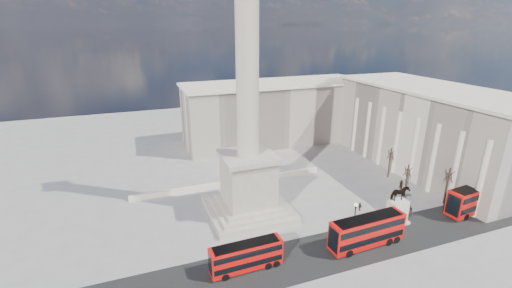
{
  "coord_description": "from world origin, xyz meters",
  "views": [
    {
      "loc": [
        -17.19,
        -45.76,
        31.39
      ],
      "look_at": [
        0.09,
        1.35,
        13.84
      ],
      "focal_mm": 24.0,
      "sensor_mm": 36.0,
      "label": 1
    }
  ],
  "objects": [
    {
      "name": "pedestrian_crossing",
      "position": [
        18.63,
        -1.74,
        0.83
      ],
      "size": [
        0.54,
        1.02,
        1.66
      ],
      "primitive_type": "imported",
      "rotation": [
        0.0,
        0.0,
        1.72
      ],
      "color": "#292623",
      "rests_on": "ground"
    },
    {
      "name": "victorian_lamp",
      "position": [
        12.1,
        -8.89,
        3.83
      ],
      "size": [
        0.56,
        0.56,
        6.5
      ],
      "rotation": [
        0.0,
        0.0,
        -0.3
      ],
      "color": "black",
      "rests_on": "ground"
    },
    {
      "name": "red_bus_a",
      "position": [
        -5.19,
        -9.42,
        2.11
      ],
      "size": [
        9.96,
        2.58,
        4.02
      ],
      "rotation": [
        0.0,
        0.0,
        0.02
      ],
      "color": "red",
      "rests_on": "ground"
    },
    {
      "name": "bare_tree_far",
      "position": [
        33.17,
        8.15,
        5.5
      ],
      "size": [
        1.71,
        1.71,
        6.98
      ],
      "rotation": [
        0.0,
        0.0,
        0.06
      ],
      "color": "#332319",
      "rests_on": "ground"
    },
    {
      "name": "building_east",
      "position": [
        45.0,
        10.0,
        9.32
      ],
      "size": [
        19.0,
        46.0,
        18.6
      ],
      "color": "beige",
      "rests_on": "ground"
    },
    {
      "name": "red_bus_c",
      "position": [
        13.26,
        -10.63,
        2.54
      ],
      "size": [
        12.02,
        3.26,
        4.83
      ],
      "rotation": [
        0.0,
        0.0,
        0.04
      ],
      "color": "red",
      "rests_on": "ground"
    },
    {
      "name": "ground",
      "position": [
        0.0,
        0.0,
        0.0
      ],
      "size": [
        180.0,
        180.0,
        0.0
      ],
      "primitive_type": "plane",
      "color": "gray",
      "rests_on": "ground"
    },
    {
      "name": "bare_tree_near",
      "position": [
        34.91,
        -4.94,
        5.93
      ],
      "size": [
        1.72,
        1.72,
        7.53
      ],
      "rotation": [
        0.0,
        0.0,
        -0.27
      ],
      "color": "#332319",
      "rests_on": "ground"
    },
    {
      "name": "balustrade_wall",
      "position": [
        0.0,
        16.0,
        0.55
      ],
      "size": [
        40.0,
        0.6,
        1.1
      ],
      "primitive_type": "cube",
      "color": "beige",
      "rests_on": "ground"
    },
    {
      "name": "building_northeast",
      "position": [
        20.0,
        40.0,
        8.32
      ],
      "size": [
        51.0,
        17.0,
        16.6
      ],
      "color": "beige",
      "rests_on": "ground"
    },
    {
      "name": "asphalt_road",
      "position": [
        5.0,
        -10.0,
        0.0
      ],
      "size": [
        120.0,
        9.0,
        0.01
      ],
      "primitive_type": "cube",
      "color": "black",
      "rests_on": "ground"
    },
    {
      "name": "red_bus_d",
      "position": [
        37.56,
        -8.87,
        2.61
      ],
      "size": [
        12.51,
        4.07,
        4.98
      ],
      "rotation": [
        0.0,
        0.0,
        0.1
      ],
      "color": "red",
      "rests_on": "ground"
    },
    {
      "name": "nelsons_column",
      "position": [
        0.0,
        5.0,
        12.92
      ],
      "size": [
        14.0,
        14.0,
        49.85
      ],
      "color": "#B5A896",
      "rests_on": "ground"
    },
    {
      "name": "red_bus_b",
      "position": [
        13.74,
        -10.36,
        2.37
      ],
      "size": [
        11.3,
        3.38,
        4.52
      ],
      "rotation": [
        0.0,
        0.0,
        0.07
      ],
      "color": "red",
      "rests_on": "ground"
    },
    {
      "name": "pedestrian_walking",
      "position": [
        24.96,
        -4.68,
        0.82
      ],
      "size": [
        0.64,
        0.47,
        1.63
      ],
      "primitive_type": "imported",
      "rotation": [
        0.0,
        0.0,
        0.13
      ],
      "color": "#292623",
      "rests_on": "ground"
    },
    {
      "name": "bare_tree_mid",
      "position": [
        30.21,
        -0.0,
        5.43
      ],
      "size": [
        1.82,
        1.82,
        6.9
      ],
      "rotation": [
        0.0,
        0.0,
        -0.32
      ],
      "color": "#332319",
      "rests_on": "ground"
    },
    {
      "name": "equestrian_statue",
      "position": [
        21.96,
        -7.04,
        2.7
      ],
      "size": [
        3.73,
        2.8,
        7.84
      ],
      "color": "beige",
      "rests_on": "ground"
    },
    {
      "name": "pedestrian_standing",
      "position": [
        25.41,
        -6.5,
        0.95
      ],
      "size": [
        0.97,
        0.78,
        1.9
      ],
      "primitive_type": "imported",
      "rotation": [
        0.0,
        0.0,
        3.2
      ],
      "color": "#292623",
      "rests_on": "ground"
    }
  ]
}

